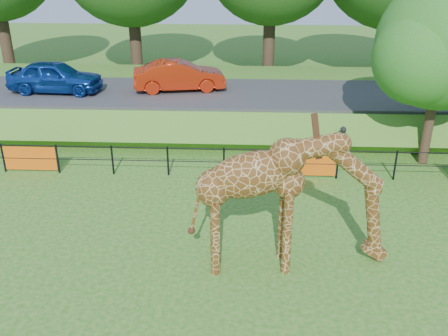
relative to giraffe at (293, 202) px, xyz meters
The scene contains 9 objects.
ground 3.81m from the giraffe, 125.68° to the right, with size 90.00×90.00×0.00m, color #276419.
giraffe is the anchor object (origin of this frame).
perimeter_fence 5.77m from the giraffe, 110.29° to the left, with size 28.07×0.10×1.10m, color black, non-canonical shape.
embankment 12.98m from the giraffe, 98.68° to the left, with size 40.00×9.00×1.30m, color #276419.
road 11.46m from the giraffe, 99.82° to the left, with size 40.00×5.00×0.12m, color #313234.
car_blue 14.75m from the giraffe, 132.05° to the left, with size 1.69×4.19×1.43m, color #133D9C.
car_red 12.31m from the giraffe, 110.43° to the left, with size 1.45×4.16×1.37m, color red.
visitor 7.51m from the giraffe, 70.59° to the left, with size 0.50×0.33×1.36m, color black.
tree_east 9.26m from the giraffe, 50.77° to the left, with size 5.40×4.71×6.76m.
Camera 1 is at (0.79, -8.18, 7.61)m, focal length 40.00 mm.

